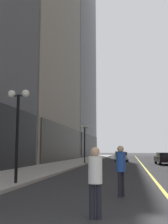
# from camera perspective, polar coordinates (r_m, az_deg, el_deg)

# --- Properties ---
(ground_plane) EXTENTS (200.00, 200.00, 0.00)m
(ground_plane) POSITION_cam_1_polar(r_m,az_deg,el_deg) (39.78, 11.36, -9.94)
(ground_plane) COLOR #2D2D30
(sidewalk_left) EXTENTS (4.50, 78.00, 0.15)m
(sidewalk_left) POSITION_cam_1_polar(r_m,az_deg,el_deg) (40.36, -0.61, -9.95)
(sidewalk_left) COLOR #ADA8A0
(sidewalk_left) RESTS_ON ground
(lane_centre_stripe) EXTENTS (0.16, 70.00, 0.01)m
(lane_centre_stripe) POSITION_cam_1_polar(r_m,az_deg,el_deg) (39.78, 11.36, -9.94)
(lane_centre_stripe) COLOR #E5D64C
(lane_centre_stripe) RESTS_ON ground
(building_left_far) EXTENTS (13.94, 26.00, 61.99)m
(building_left_far) POSITION_cam_1_polar(r_m,az_deg,el_deg) (72.84, -4.40, 15.99)
(building_left_far) COLOR gray
(building_left_far) RESTS_ON ground
(car_black) EXTENTS (2.09, 4.79, 1.32)m
(car_black) POSITION_cam_1_polar(r_m,az_deg,el_deg) (32.12, 16.38, -9.06)
(car_black) COLOR black
(car_black) RESTS_ON ground
(car_white) EXTENTS (1.84, 4.43, 1.32)m
(car_white) POSITION_cam_1_polar(r_m,az_deg,el_deg) (40.04, 7.79, -8.98)
(car_white) COLOR silver
(car_white) RESTS_ON ground
(car_yellow) EXTENTS (1.86, 4.66, 1.32)m
(car_yellow) POSITION_cam_1_polar(r_m,az_deg,el_deg) (50.66, 7.45, -8.70)
(car_yellow) COLOR yellow
(car_yellow) RESTS_ON ground
(pedestrian_in_white_shirt) EXTENTS (0.38, 0.38, 1.71)m
(pedestrian_in_white_shirt) POSITION_cam_1_polar(r_m,az_deg,el_deg) (6.90, 2.33, -13.10)
(pedestrian_in_white_shirt) COLOR black
(pedestrian_in_white_shirt) RESTS_ON ground
(pedestrian_in_blue_hoodie) EXTENTS (0.47, 0.47, 1.78)m
(pedestrian_in_blue_hoodie) POSITION_cam_1_polar(r_m,az_deg,el_deg) (10.14, 7.57, -11.04)
(pedestrian_in_blue_hoodie) COLOR black
(pedestrian_in_blue_hoodie) RESTS_ON ground
(street_lamp_left_near) EXTENTS (1.06, 0.36, 4.43)m
(street_lamp_left_near) POSITION_cam_1_polar(r_m,az_deg,el_deg) (13.27, -13.43, -0.53)
(street_lamp_left_near) COLOR black
(street_lamp_left_near) RESTS_ON ground
(street_lamp_left_far) EXTENTS (1.06, 0.36, 4.43)m
(street_lamp_left_far) POSITION_cam_1_polar(r_m,az_deg,el_deg) (32.03, 0.14, -4.84)
(street_lamp_left_far) COLOR black
(street_lamp_left_far) RESTS_ON ground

